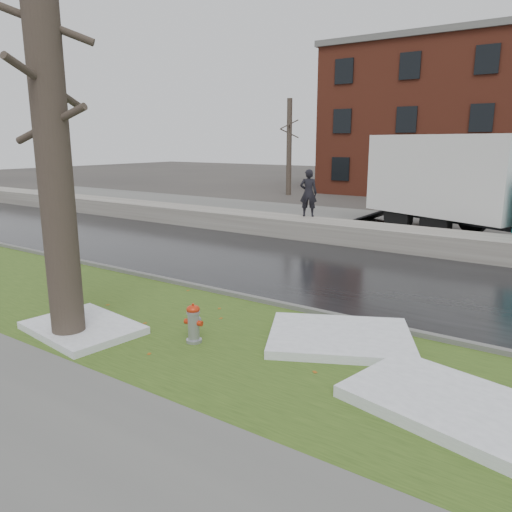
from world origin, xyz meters
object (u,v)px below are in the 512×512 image
Objects in this scene: tree at (51,129)px; fire_hydrant at (194,322)px; box_truck at (480,185)px; worker at (308,193)px.

fire_hydrant is at bearing 28.72° from tree.
box_truck is at bearing 69.87° from fire_hydrant.
fire_hydrant is 0.40× the size of worker.
tree is 4.10× the size of worker.
fire_hydrant is 0.10× the size of tree.
tree is at bearing -84.01° from box_truck.
tree is 15.47m from box_truck.
box_truck is at bearing -178.69° from worker.
box_truck is 6.37m from worker.
worker is (-1.50, 12.13, -2.21)m from tree.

